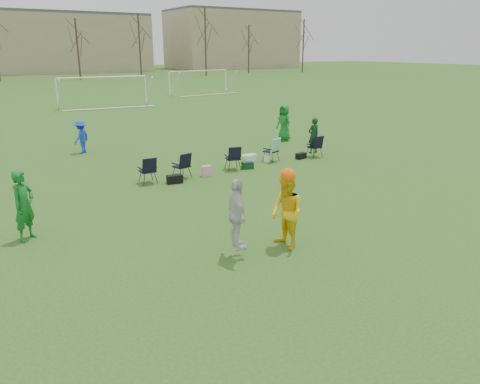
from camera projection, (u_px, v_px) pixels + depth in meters
ground at (325, 249)px, 11.38m from camera, size 260.00×260.00×0.00m
fielder_green_near at (24, 205)px, 11.71m from camera, size 0.78×0.78×1.83m
fielder_blue at (81, 137)px, 21.65m from camera, size 1.09×1.08×1.51m
fielder_green_far at (284, 123)px, 24.51m from camera, size 0.70×0.98×1.88m
center_contest at (269, 212)px, 10.99m from camera, size 1.99×1.08×2.44m
sideline_setup at (248, 154)px, 19.16m from camera, size 8.56×1.78×1.74m
goal_mid at (103, 83)px, 38.81m from camera, size 7.40×0.63×2.46m
goal_right at (199, 75)px, 49.73m from camera, size 7.35×1.14×2.46m
building_row at (20, 41)px, 90.94m from camera, size 126.00×16.00×13.00m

